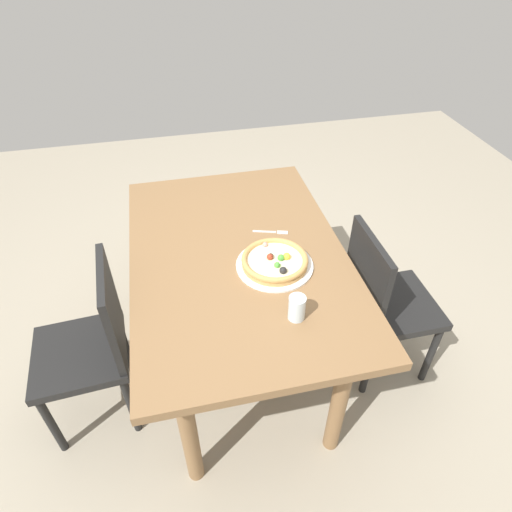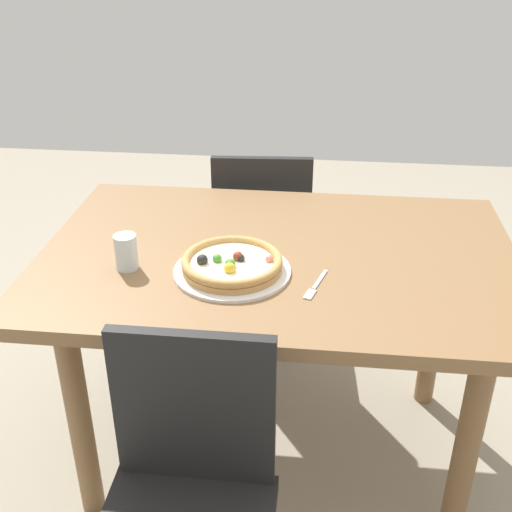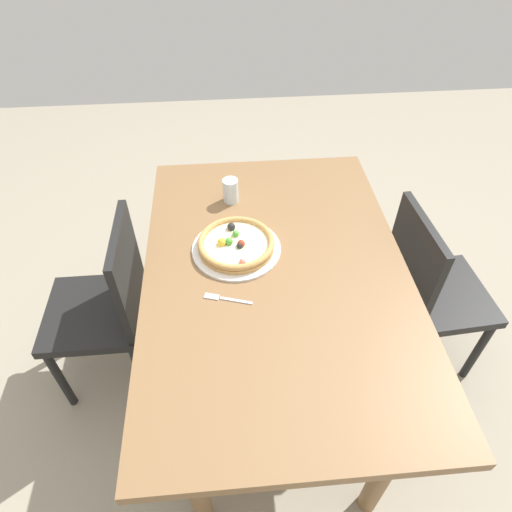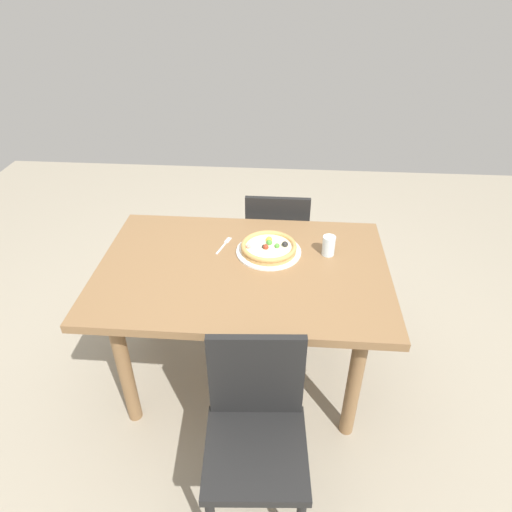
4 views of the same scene
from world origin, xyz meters
TOP-DOWN VIEW (x-y plane):
  - ground_plane at (0.00, 0.00)m, footprint 6.00×6.00m
  - dining_table at (0.00, 0.00)m, footprint 1.41×0.94m
  - chair_near at (0.12, -0.68)m, footprint 0.43×0.43m
  - chair_far at (0.15, 0.68)m, footprint 0.40×0.40m
  - plate at (0.12, 0.14)m, footprint 0.33×0.33m
  - pizza at (0.12, 0.14)m, footprint 0.28×0.28m
  - fork at (-0.11, 0.19)m, footprint 0.06×0.16m
  - drinking_glass at (0.42, 0.14)m, footprint 0.06×0.06m

SIDE VIEW (x-z plane):
  - ground_plane at x=0.00m, z-range 0.00..0.00m
  - chair_near at x=0.12m, z-range 0.04..0.91m
  - chair_far at x=0.15m, z-range 0.04..0.91m
  - dining_table at x=0.00m, z-range 0.29..1.07m
  - fork at x=-0.11m, z-range 0.78..0.78m
  - plate at x=0.12m, z-range 0.78..0.79m
  - pizza at x=0.12m, z-range 0.78..0.83m
  - drinking_glass at x=0.42m, z-range 0.78..0.88m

